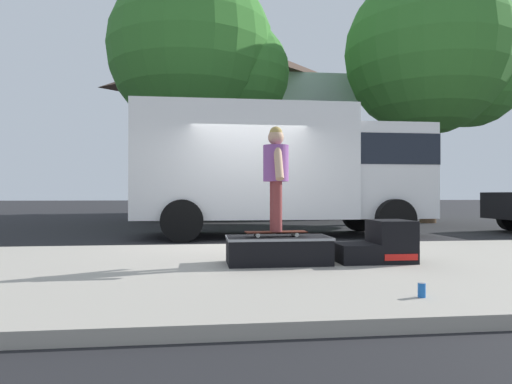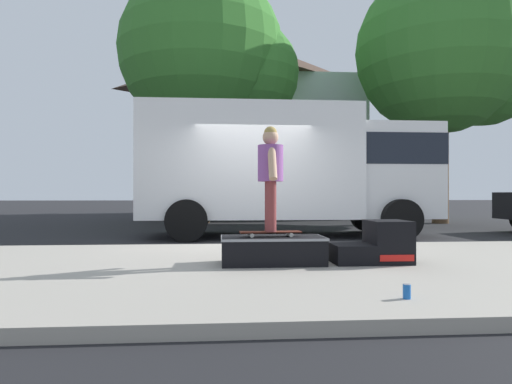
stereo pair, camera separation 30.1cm
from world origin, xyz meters
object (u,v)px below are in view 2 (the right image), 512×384
object	(u,v)px
skater_kid	(270,170)
street_tree_main	(211,57)
skate_box	(273,249)
box_truck	(289,166)
street_tree_neighbour	(449,56)
soda_can	(407,291)
skateboard	(270,232)
kicker_ramp	(376,245)

from	to	relation	value
skater_kid	street_tree_main	size ratio (longest dim) A/B	0.15
skate_box	box_truck	size ratio (longest dim) A/B	0.19
street_tree_neighbour	soda_can	bearing A→B (deg)	-119.27
skate_box	street_tree_main	bearing A→B (deg)	95.45
street_tree_main	soda_can	bearing A→B (deg)	-81.27
skater_kid	box_truck	size ratio (longest dim) A/B	0.19
box_truck	street_tree_main	xyz separation A→B (m)	(-1.98, 5.20, 4.15)
street_tree_neighbour	skateboard	bearing A→B (deg)	-127.88
kicker_ramp	skater_kid	bearing A→B (deg)	-179.82
kicker_ramp	box_truck	xyz separation A→B (m)	(-0.36, 5.09, 1.36)
skateboard	street_tree_main	bearing A→B (deg)	95.30
kicker_ramp	skateboard	distance (m)	1.39
box_truck	street_tree_neighbour	world-z (taller)	street_tree_neighbour
skate_box	skater_kid	bearing A→B (deg)	-170.01
skate_box	kicker_ramp	bearing A→B (deg)	-0.02
skater_kid	soda_can	distance (m)	2.49
skateboard	box_truck	size ratio (longest dim) A/B	0.11
skater_kid	street_tree_neighbour	bearing A→B (deg)	52.12
skate_box	box_truck	bearing A→B (deg)	78.96
soda_can	kicker_ramp	bearing A→B (deg)	77.38
street_tree_neighbour	skater_kid	bearing A→B (deg)	-127.88
soda_can	street_tree_main	world-z (taller)	street_tree_main
street_tree_main	skate_box	bearing A→B (deg)	-84.55
skateboard	box_truck	world-z (taller)	box_truck
kicker_ramp	street_tree_main	xyz separation A→B (m)	(-2.34, 10.29, 5.51)
box_truck	street_tree_main	distance (m)	6.94
skateboard	soda_can	bearing A→B (deg)	-65.00
skater_kid	box_truck	bearing A→B (deg)	78.68
skateboard	skate_box	bearing A→B (deg)	9.99
skate_box	skateboard	bearing A→B (deg)	-170.01
kicker_ramp	skater_kid	world-z (taller)	skater_kid
street_tree_main	street_tree_neighbour	distance (m)	8.36
street_tree_neighbour	box_truck	bearing A→B (deg)	-145.45
skateboard	kicker_ramp	bearing A→B (deg)	0.18
kicker_ramp	skateboard	xyz separation A→B (m)	(-1.38, -0.00, 0.18)
skater_kid	box_truck	distance (m)	5.21
skateboard	skater_kid	distance (m)	0.80
street_tree_main	street_tree_neighbour	world-z (taller)	street_tree_neighbour
skater_kid	soda_can	size ratio (longest dim) A/B	10.60
kicker_ramp	skateboard	bearing A→B (deg)	-179.82
skate_box	kicker_ramp	distance (m)	1.36
skateboard	street_tree_neighbour	bearing A→B (deg)	52.12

